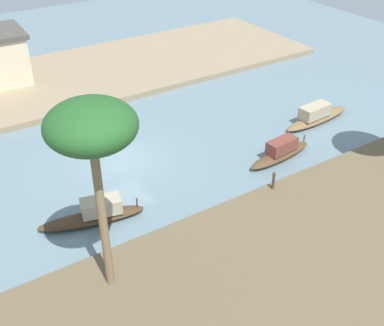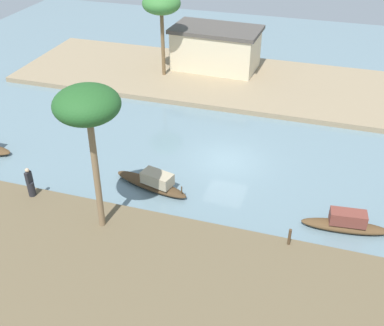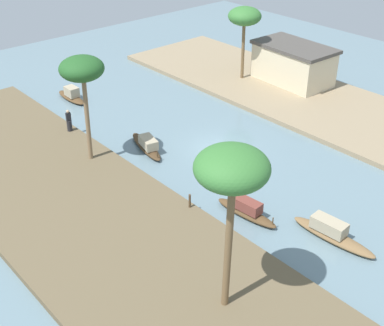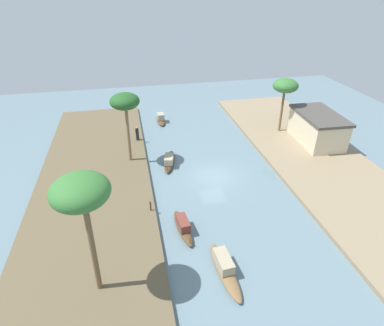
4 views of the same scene
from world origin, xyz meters
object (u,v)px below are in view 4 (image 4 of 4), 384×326
sampan_downstream_large (183,226)px  palm_tree_right_tall (285,86)px  mooring_post (151,206)px  sampan_upstream_small (225,268)px  palm_tree_left_near (125,103)px  sampan_foreground (169,161)px  person_on_near_bank (137,135)px  palm_tree_left_far (81,194)px  riverside_building (317,128)px  sampan_open_hull (161,119)px

sampan_downstream_large → palm_tree_right_tall: palm_tree_right_tall is taller
sampan_downstream_large → palm_tree_right_tall: bearing=128.9°
mooring_post → sampan_downstream_large: bearing=41.9°
sampan_upstream_small → palm_tree_left_near: palm_tree_left_near is taller
sampan_foreground → person_on_near_bank: (-5.80, -3.00, 0.66)m
sampan_downstream_large → palm_tree_left_far: (4.44, -6.11, 7.23)m
sampan_foreground → riverside_building: bearing=107.7°
palm_tree_right_tall → riverside_building: 6.16m
sampan_open_hull → palm_tree_left_far: 28.42m
sampan_foreground → palm_tree_right_tall: (-4.79, 14.90, 5.73)m
riverside_building → sampan_foreground: bearing=-83.8°
sampan_foreground → palm_tree_left_near: (-1.12, -3.99, 6.39)m
sampan_foreground → palm_tree_right_tall: size_ratio=0.72×
sampan_open_hull → mooring_post: 19.85m
sampan_foreground → sampan_upstream_small: bearing=20.0°
sampan_upstream_small → person_on_near_bank: person_on_near_bank is taller
sampan_upstream_small → palm_tree_right_tall: size_ratio=0.78×
person_on_near_bank → sampan_upstream_small: bearing=109.7°
palm_tree_left_near → palm_tree_left_far: palm_tree_left_far is taller
mooring_post → sampan_open_hull: bearing=170.5°
person_on_near_bank → palm_tree_right_tall: bearing=-175.7°
sampan_open_hull → mooring_post: (19.57, -3.28, 0.41)m
sampan_downstream_large → riverside_building: size_ratio=0.58×
sampan_foreground → riverside_building: (-1.06, 17.74, 1.73)m
sampan_open_hull → person_on_near_bank: size_ratio=2.25×
sampan_downstream_large → palm_tree_right_tall: size_ratio=0.65×
palm_tree_left_near → palm_tree_right_tall: bearing=101.0°
person_on_near_bank → palm_tree_right_tall: (1.00, 17.90, 5.06)m
palm_tree_left_far → riverside_building: size_ratio=1.10×
sampan_upstream_small → palm_tree_left_near: 18.27m
sampan_downstream_large → person_on_near_bank: bearing=-177.0°
sampan_downstream_large → palm_tree_left_near: 13.67m
sampan_downstream_large → mooring_post: mooring_post is taller
sampan_upstream_small → person_on_near_bank: size_ratio=3.01×
palm_tree_left_far → palm_tree_right_tall: size_ratio=1.24×
sampan_upstream_small → riverside_building: bearing=130.8°
sampan_open_hull → riverside_building: (10.60, 17.22, 1.72)m
sampan_upstream_small → riverside_building: (-16.15, 16.22, 1.71)m
sampan_open_hull → riverside_building: 20.30m
sampan_foreground → mooring_post: mooring_post is taller
palm_tree_left_far → palm_tree_right_tall: bearing=132.5°
palm_tree_left_far → riverside_building: 29.61m
sampan_foreground → palm_tree_left_far: bearing=-9.6°
person_on_near_bank → riverside_building: 21.30m
palm_tree_left_near → riverside_building: (0.06, 21.74, -4.66)m
sampan_open_hull → palm_tree_left_near: size_ratio=0.53×
sampan_open_hull → mooring_post: bearing=-9.5°
mooring_post → palm_tree_left_near: 10.89m
palm_tree_left_near → riverside_building: 22.23m
sampan_foreground → mooring_post: (7.91, -2.75, 0.42)m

